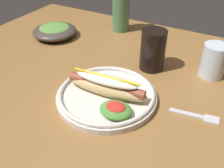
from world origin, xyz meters
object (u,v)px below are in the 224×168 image
(water_cup, at_px, (214,61))
(glass_bottle, at_px, (121,10))
(fork, at_px, (198,117))
(soda_cup, at_px, (153,50))
(side_bowl, at_px, (55,31))
(hot_dog_plate, at_px, (107,93))

(water_cup, bearing_deg, glass_bottle, 156.56)
(fork, xyz_separation_m, soda_cup, (-0.19, 0.16, 0.06))
(fork, distance_m, soda_cup, 0.25)
(glass_bottle, bearing_deg, side_bowl, -137.05)
(fork, bearing_deg, soda_cup, 131.51)
(fork, relative_size, soda_cup, 0.96)
(glass_bottle, relative_size, side_bowl, 1.32)
(fork, relative_size, side_bowl, 0.72)
(hot_dog_plate, distance_m, side_bowl, 0.45)
(hot_dog_plate, distance_m, soda_cup, 0.22)
(hot_dog_plate, height_order, side_bowl, hot_dog_plate)
(hot_dog_plate, xyz_separation_m, glass_bottle, (-0.18, 0.43, 0.06))
(side_bowl, bearing_deg, fork, -17.90)
(glass_bottle, bearing_deg, fork, -42.62)
(fork, relative_size, water_cup, 1.20)
(soda_cup, bearing_deg, glass_bottle, 135.73)
(water_cup, bearing_deg, side_bowl, -179.05)
(fork, distance_m, side_bowl, 0.64)
(hot_dog_plate, relative_size, soda_cup, 2.11)
(fork, height_order, glass_bottle, glass_bottle)
(soda_cup, bearing_deg, fork, -40.52)
(soda_cup, relative_size, glass_bottle, 0.57)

